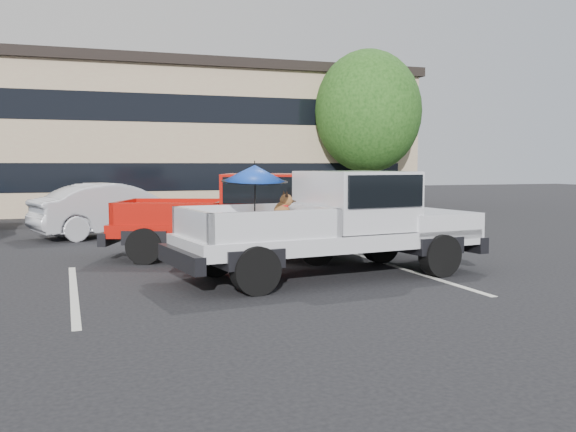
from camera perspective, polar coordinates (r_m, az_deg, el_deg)
name	(u,v)px	position (r m, az deg, el deg)	size (l,w,h in m)	color
ground	(297,305)	(9.25, 0.78, -7.87)	(90.00, 90.00, 0.00)	black
stripe_left	(74,292)	(10.67, -18.51, -6.41)	(0.12, 5.00, 0.01)	silver
stripe_right	(410,271)	(12.29, 10.82, -4.82)	(0.12, 5.00, 0.01)	silver
motel_building	(181,138)	(29.93, -9.49, 6.87)	(20.40, 8.40, 6.30)	tan
tree_right	(368,111)	(27.40, 7.12, 9.21)	(4.46, 4.46, 6.78)	#332114
tree_back	(247,118)	(33.82, -3.63, 8.70)	(4.68, 4.68, 7.11)	#332114
silver_pickup	(344,217)	(11.58, 5.02, -0.10)	(5.90, 2.69, 2.06)	black
red_pickup	(255,212)	(13.62, -2.95, 0.33)	(5.77, 3.75, 1.80)	black
silver_sedan	(117,210)	(18.44, -14.99, 0.54)	(1.57, 4.49, 1.48)	silver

